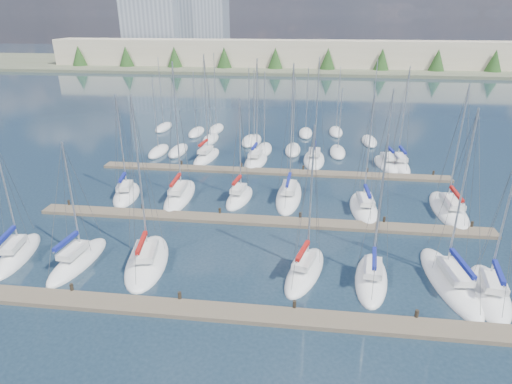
# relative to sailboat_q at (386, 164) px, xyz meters

# --- Properties ---
(ground) EXTENTS (400.00, 400.00, 0.00)m
(ground) POSITION_rel_sailboat_q_xyz_m (-14.94, 25.24, -0.17)
(ground) COLOR #213343
(ground) RESTS_ON ground
(dock_near) EXTENTS (44.00, 1.93, 1.10)m
(dock_near) POSITION_rel_sailboat_q_xyz_m (-14.94, -32.75, -0.02)
(dock_near) COLOR #6B5E4C
(dock_near) RESTS_ON ground
(dock_mid) EXTENTS (44.00, 1.93, 1.10)m
(dock_mid) POSITION_rel_sailboat_q_xyz_m (-14.94, -18.75, -0.02)
(dock_mid) COLOR #6B5E4C
(dock_mid) RESTS_ON ground
(dock_far) EXTENTS (44.00, 1.93, 1.10)m
(dock_far) POSITION_rel_sailboat_q_xyz_m (-14.94, -4.75, -0.02)
(dock_far) COLOR #6B5E4C
(dock_far) RESTS_ON ground
(sailboat_q) EXTENTS (3.51, 7.52, 10.76)m
(sailboat_q) POSITION_rel_sailboat_q_xyz_m (0.00, 0.00, 0.00)
(sailboat_q) COLOR white
(sailboat_q) RESTS_ON ground
(sailboat_a) EXTENTS (3.56, 7.67, 10.85)m
(sailboat_a) POSITION_rel_sailboat_q_xyz_m (-34.14, -27.59, 0.01)
(sailboat_a) COLOR white
(sailboat_a) RESTS_ON ground
(sailboat_f) EXTENTS (3.80, 10.03, 13.81)m
(sailboat_f) POSITION_rel_sailboat_q_xyz_m (0.50, -27.13, 0.00)
(sailboat_f) COLOR white
(sailboat_f) RESTS_ON ground
(sailboat_d) EXTENTS (4.18, 7.81, 12.40)m
(sailboat_d) POSITION_rel_sailboat_q_xyz_m (-10.31, -27.11, 0.01)
(sailboat_d) COLOR white
(sailboat_d) RESTS_ON ground
(sailboat_c) EXTENTS (4.64, 9.00, 14.19)m
(sailboat_c) POSITION_rel_sailboat_q_xyz_m (-23.06, -27.23, 0.00)
(sailboat_c) COLOR white
(sailboat_c) RESTS_ON ground
(sailboat_h) EXTENTS (3.91, 7.23, 11.78)m
(sailboat_h) POSITION_rel_sailboat_q_xyz_m (-30.27, -14.16, 0.00)
(sailboat_h) COLOR white
(sailboat_h) RESTS_ON ground
(sailboat_k) EXTENTS (3.07, 10.07, 14.91)m
(sailboat_k) POSITION_rel_sailboat_q_xyz_m (-12.33, -12.25, 0.01)
(sailboat_k) COLOR white
(sailboat_k) RESTS_ON ground
(sailboat_g) EXTENTS (3.90, 7.98, 12.88)m
(sailboat_g) POSITION_rel_sailboat_q_xyz_m (2.92, -28.26, 0.01)
(sailboat_g) COLOR white
(sailboat_g) RESTS_ON ground
(sailboat_l) EXTENTS (3.00, 8.34, 12.54)m
(sailboat_l) POSITION_rel_sailboat_q_xyz_m (-4.49, -14.65, 0.00)
(sailboat_l) COLOR white
(sailboat_l) RESTS_ON ground
(sailboat_j) EXTENTS (3.19, 6.86, 11.45)m
(sailboat_j) POSITION_rel_sailboat_q_xyz_m (-17.67, -13.47, 0.01)
(sailboat_j) COLOR white
(sailboat_j) RESTS_ON ground
(sailboat_r) EXTENTS (2.82, 8.36, 13.54)m
(sailboat_r) POSITION_rel_sailboat_q_xyz_m (1.61, 0.04, 0.01)
(sailboat_r) COLOR white
(sailboat_r) RESTS_ON ground
(sailboat_m) EXTENTS (3.07, 9.85, 13.49)m
(sailboat_m) POSITION_rel_sailboat_q_xyz_m (4.10, -14.04, -0.00)
(sailboat_m) COLOR white
(sailboat_m) RESTS_ON ground
(sailboat_e) EXTENTS (3.35, 7.67, 12.00)m
(sailboat_e) POSITION_rel_sailboat_q_xyz_m (-5.29, -27.51, 0.01)
(sailboat_e) COLOR white
(sailboat_e) RESTS_ON ground
(sailboat_i) EXTENTS (2.97, 9.44, 15.10)m
(sailboat_i) POSITION_rel_sailboat_q_xyz_m (-24.26, -13.84, 0.02)
(sailboat_i) COLOR white
(sailboat_i) RESTS_ON ground
(sailboat_n) EXTENTS (3.39, 8.36, 14.64)m
(sailboat_n) POSITION_rel_sailboat_q_xyz_m (-24.50, 0.09, 0.02)
(sailboat_n) COLOR white
(sailboat_n) RESTS_ON ground
(sailboat_p) EXTENTS (3.06, 8.63, 14.42)m
(sailboat_p) POSITION_rel_sailboat_q_xyz_m (-9.56, 0.88, 0.01)
(sailboat_p) COLOR white
(sailboat_p) RESTS_ON ground
(sailboat_b) EXTENTS (2.98, 7.78, 10.75)m
(sailboat_b) POSITION_rel_sailboat_q_xyz_m (-28.67, -27.85, 0.00)
(sailboat_b) COLOR white
(sailboat_b) RESTS_ON ground
(sailboat_o) EXTENTS (3.40, 7.82, 14.28)m
(sailboat_o) POSITION_rel_sailboat_q_xyz_m (-17.43, -0.74, 0.02)
(sailboat_o) COLOR white
(sailboat_o) RESTS_ON ground
(distant_boats) EXTENTS (36.93, 20.75, 13.30)m
(distant_boats) POSITION_rel_sailboat_q_xyz_m (-19.29, 9.00, 0.12)
(distant_boats) COLOR #9EA0A5
(distant_boats) RESTS_ON ground
(shoreline) EXTENTS (400.00, 60.00, 38.00)m
(shoreline) POSITION_rel_sailboat_q_xyz_m (-28.24, 115.01, 7.27)
(shoreline) COLOR #666B51
(shoreline) RESTS_ON ground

